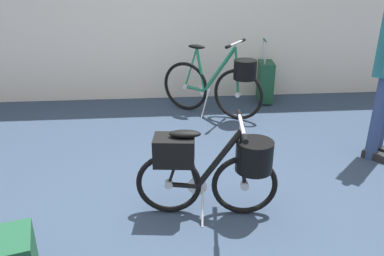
% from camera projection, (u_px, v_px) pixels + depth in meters
% --- Properties ---
extents(ground_plane, '(8.03, 8.03, 0.00)m').
position_uv_depth(ground_plane, '(189.00, 212.00, 2.82)').
color(ground_plane, '#2D3D51').
extents(folding_bike_foreground, '(1.01, 0.53, 0.72)m').
position_uv_depth(folding_bike_foreground, '(213.00, 166.00, 2.66)').
color(folding_bike_foreground, black).
rests_on(folding_bike_foreground, ground_plane).
extents(display_bike_left, '(1.12, 0.79, 0.92)m').
position_uv_depth(display_bike_left, '(221.00, 82.00, 4.48)').
color(display_bike_left, black).
rests_on(display_bike_left, ground_plane).
extents(rolling_suitcase, '(0.22, 0.38, 0.83)m').
position_uv_depth(rolling_suitcase, '(265.00, 81.00, 5.03)').
color(rolling_suitcase, '#19472D').
rests_on(rolling_suitcase, ground_plane).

